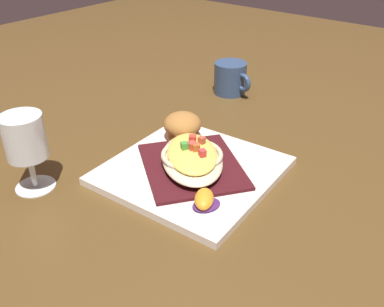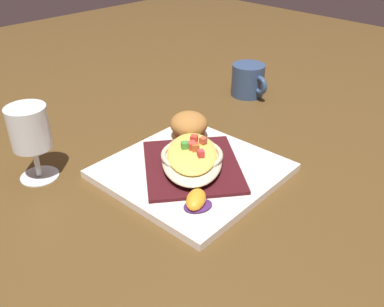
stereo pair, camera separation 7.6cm
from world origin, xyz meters
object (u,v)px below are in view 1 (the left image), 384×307
Objects in this scene: gratin_dish at (192,156)px; orange_garnish at (205,200)px; square_plate at (192,171)px; stemmed_glass at (25,141)px; coffee_mug at (231,80)px; muffin at (182,126)px.

gratin_dish is 3.40× the size of orange_garnish.
square_plate is 0.29m from stemmed_glass.
gratin_dish is 1.47× the size of stemmed_glass.
gratin_dish is 0.40m from coffee_mug.
square_plate is 0.03m from gratin_dish.
orange_garnish is at bearing -131.58° from muffin.
square_plate is 0.12m from orange_garnish.
square_plate is 4.77× the size of orange_garnish.
muffin is (0.08, 0.08, 0.00)m from gratin_dish.
orange_garnish is 0.53× the size of coffee_mug.
coffee_mug is at bearing 14.76° from muffin.
stemmed_glass reaches higher than orange_garnish.
gratin_dish is 2.67× the size of muffin.
gratin_dish is (0.00, -0.00, 0.03)m from square_plate.
muffin is at bearing 48.42° from orange_garnish.
coffee_mug is (0.37, 0.16, -0.00)m from gratin_dish.
gratin_dish is at bearing -43.23° from stemmed_glass.
gratin_dish is at bearing -131.70° from muffin.
orange_garnish is at bearing -131.47° from gratin_dish.
orange_garnish is 0.43× the size of stemmed_glass.
muffin reaches higher than gratin_dish.
gratin_dish is at bearing -156.27° from coffee_mug.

